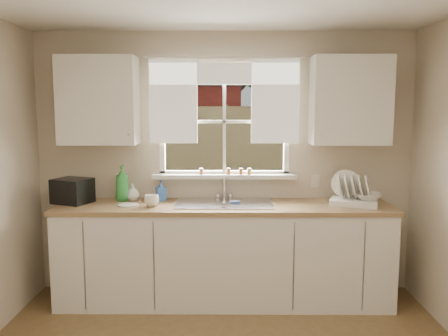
{
  "coord_description": "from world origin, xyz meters",
  "views": [
    {
      "loc": [
        0.03,
        -2.55,
        1.79
      ],
      "look_at": [
        0.0,
        1.65,
        1.25
      ],
      "focal_mm": 38.0,
      "sensor_mm": 36.0,
      "label": 1
    }
  ],
  "objects_px": {
    "cup": "(152,201)",
    "soap_bottle_a": "(122,183)",
    "black_appliance": "(73,191)",
    "dish_rack": "(353,196)"
  },
  "relations": [
    {
      "from": "cup",
      "to": "soap_bottle_a",
      "type": "bearing_deg",
      "value": 135.84
    },
    {
      "from": "soap_bottle_a",
      "to": "black_appliance",
      "type": "bearing_deg",
      "value": -165.69
    },
    {
      "from": "dish_rack",
      "to": "cup",
      "type": "xyz_separation_m",
      "value": [
        -1.82,
        -0.1,
        -0.03
      ]
    },
    {
      "from": "dish_rack",
      "to": "cup",
      "type": "height_order",
      "value": "dish_rack"
    },
    {
      "from": "cup",
      "to": "black_appliance",
      "type": "bearing_deg",
      "value": 163.27
    },
    {
      "from": "dish_rack",
      "to": "black_appliance",
      "type": "xyz_separation_m",
      "value": [
        -2.58,
        0.05,
        0.03
      ]
    },
    {
      "from": "dish_rack",
      "to": "soap_bottle_a",
      "type": "height_order",
      "value": "soap_bottle_a"
    },
    {
      "from": "dish_rack",
      "to": "black_appliance",
      "type": "height_order",
      "value": "dish_rack"
    },
    {
      "from": "black_appliance",
      "to": "dish_rack",
      "type": "bearing_deg",
      "value": 20.31
    },
    {
      "from": "soap_bottle_a",
      "to": "dish_rack",
      "type": "bearing_deg",
      "value": -3.01
    }
  ]
}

